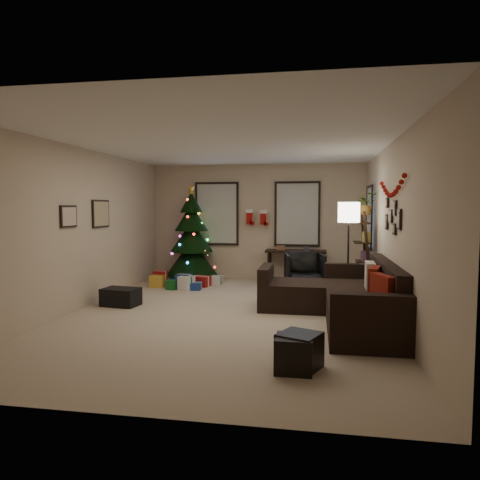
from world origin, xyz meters
name	(u,v)px	position (x,y,z in m)	size (l,w,h in m)	color
floor	(228,314)	(0.00, 0.00, 0.00)	(7.00, 7.00, 0.00)	#BBA68E
ceiling	(227,143)	(0.00, 0.00, 2.70)	(7.00, 7.00, 0.00)	white
wall_back	(257,222)	(0.00, 3.50, 1.35)	(5.00, 5.00, 0.00)	#C6B197
wall_front	(141,253)	(0.00, -3.50, 1.35)	(5.00, 5.00, 0.00)	#C6B197
wall_left	(81,229)	(-2.50, 0.00, 1.35)	(7.00, 7.00, 0.00)	#C6B197
wall_right	(393,232)	(2.50, 0.00, 1.35)	(7.00, 7.00, 0.00)	#C6B197
window_back_left	(217,214)	(-0.95, 3.47, 1.55)	(1.05, 0.06, 1.50)	#728CB2
window_back_right	(297,214)	(0.95, 3.47, 1.55)	(1.05, 0.06, 1.50)	#728CB2
window_right_wall	(370,217)	(2.47, 2.55, 1.50)	(0.06, 0.90, 1.30)	#728CB2
christmas_tree	(192,240)	(-1.49, 3.14, 0.93)	(1.21, 1.21, 2.25)	black
presents	(184,282)	(-1.39, 2.18, 0.12)	(1.50, 1.04, 0.30)	maroon
sofa	(344,300)	(1.81, 0.01, 0.30)	(2.06, 2.97, 0.91)	black
pillow_red_a	(383,293)	(2.21, -1.14, 0.64)	(0.12, 0.46, 0.46)	maroon
pillow_red_b	(375,283)	(2.21, -0.37, 0.64)	(0.12, 0.45, 0.45)	maroon
pillow_cream	(370,277)	(2.21, 0.19, 0.63)	(0.13, 0.47, 0.47)	beige
ottoman_near	(299,351)	(1.22, -2.18, 0.19)	(0.40, 0.40, 0.38)	black
ottoman_far	(294,354)	(1.17, -2.27, 0.18)	(0.39, 0.39, 0.37)	black
desk	(296,254)	(0.94, 3.22, 0.65)	(1.36, 0.49, 0.74)	black
desk_chair	(304,270)	(1.15, 2.57, 0.37)	(0.73, 0.68, 0.75)	black
bookshelf	(365,256)	(2.30, 1.73, 0.80)	(0.30, 0.49, 1.64)	black
potted_plant	(366,201)	(2.30, 1.75, 1.83)	(0.48, 0.42, 0.54)	#4C4C4C
floor_lamp	(349,219)	(1.95, 1.22, 1.50)	(0.38, 0.38, 1.80)	black
art_map	(101,214)	(-2.48, 0.67, 1.59)	(0.04, 0.60, 0.50)	black
art_abstract	(69,216)	(-2.48, -0.39, 1.56)	(0.04, 0.45, 0.35)	black
gallery	(393,217)	(2.48, -0.07, 1.57)	(0.03, 1.25, 0.54)	black
garland	(391,187)	(2.45, -0.07, 2.00)	(0.08, 1.90, 0.30)	#A5140C
stocking_left	(250,217)	(-0.14, 3.34, 1.49)	(0.20, 0.05, 0.36)	#990F0C
stocking_right	(264,217)	(0.19, 3.31, 1.47)	(0.20, 0.05, 0.36)	#990F0C
storage_bin	(121,297)	(-1.95, 0.30, 0.15)	(0.61, 0.41, 0.31)	black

